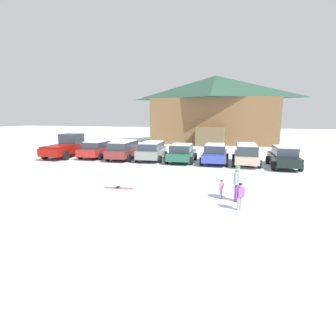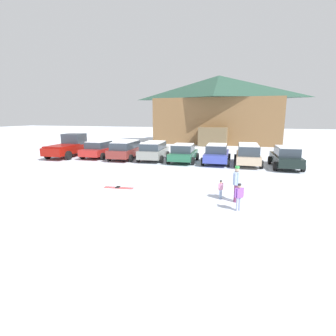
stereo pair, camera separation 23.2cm
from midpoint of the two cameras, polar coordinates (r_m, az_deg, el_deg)
name	(u,v)px [view 2 (the right image)]	position (r m, az deg, el deg)	size (l,w,h in m)	color
ground	(96,243)	(8.75, -14.67, -15.47)	(160.00, 160.00, 0.00)	silver
ski_lodge	(218,109)	(39.17, 10.96, 12.44)	(17.75, 9.92, 9.44)	brown
parked_red_sedan	(100,149)	(25.68, -14.41, 4.05)	(2.37, 4.54, 1.57)	#AE221E
parked_maroon_van	(126,149)	(24.22, -8.89, 4.07)	(2.46, 4.80, 1.65)	maroon
parked_grey_wagon	(154,150)	(23.26, -2.88, 3.88)	(2.54, 4.35, 1.63)	gray
parked_green_coupe	(183,153)	(22.30, 3.65, 3.31)	(2.38, 4.08, 1.56)	#236243
parked_blue_hatchback	(217,154)	(22.12, 10.86, 3.12)	(2.37, 4.60, 1.60)	#3744A5
parked_beige_suv	(248,154)	(21.92, 17.30, 2.98)	(2.27, 4.52, 1.68)	tan
parked_black_sedan	(286,157)	(21.73, 24.56, 2.19)	(2.29, 4.47, 1.64)	black
pickup_truck	(70,146)	(27.09, -20.40, 4.47)	(2.66, 5.56, 2.15)	maroon
skier_child_in_purple_jacket	(239,196)	(11.27, 15.77, -5.79)	(0.37, 0.30, 1.16)	#A6ADD0
skier_child_in_pink_snowsuit	(221,188)	(12.73, 11.92, -4.36)	(0.22, 0.29, 0.89)	#9DB5D3
skier_adult_in_blue_parka	(237,182)	(12.33, 15.22, -2.91)	(0.31, 0.61, 1.67)	#712F55
pair_of_skis	(118,188)	(14.62, -10.28, -4.22)	(1.68, 0.48, 0.08)	red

